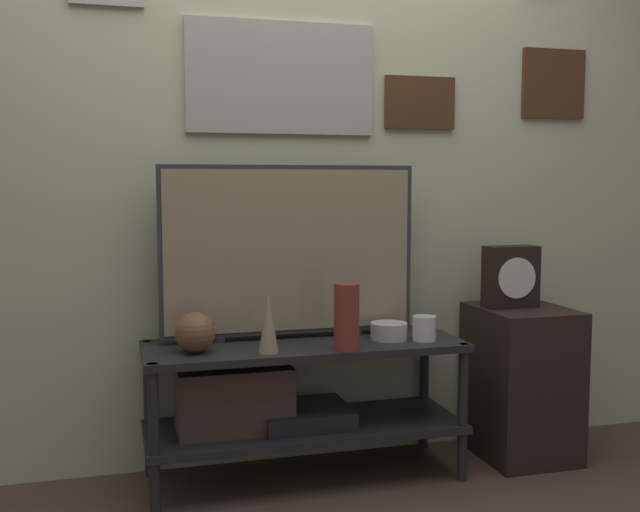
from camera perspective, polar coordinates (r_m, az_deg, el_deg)
ground_plane at (r=2.96m, az=0.16°, el=-18.40°), size 12.00×12.00×0.00m
wall_back at (r=3.23m, az=-2.40°, el=8.43°), size 6.40×0.08×2.70m
media_console at (r=3.05m, az=-3.21°, el=-10.54°), size 1.28×0.45×0.56m
television at (r=3.05m, az=-2.36°, el=0.43°), size 1.05×0.05×0.71m
vase_wide_bowl at (r=3.09m, az=5.27°, el=-5.71°), size 0.15×0.15×0.07m
vase_tall_ceramic at (r=2.87m, az=2.03°, el=-4.65°), size 0.10×0.10×0.26m
vase_round_glass at (r=2.87m, az=-9.49°, el=-5.77°), size 0.15×0.15×0.15m
vase_slim_bronze at (r=2.83m, az=-3.95°, el=-5.07°), size 0.08×0.08×0.23m
candle_jar at (r=3.08m, az=7.95°, el=-5.48°), size 0.10×0.10×0.10m
side_table at (r=3.45m, az=15.06°, el=-9.24°), size 0.38×0.45×0.66m
mantel_clock at (r=3.37m, az=14.34°, el=-1.53°), size 0.24×0.11×0.27m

